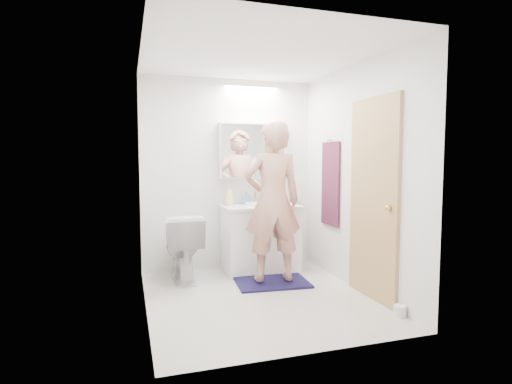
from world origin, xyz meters
name	(u,v)px	position (x,y,z in m)	size (l,w,h in m)	color
floor	(259,297)	(0.00, 0.00, 0.00)	(2.50, 2.50, 0.00)	silver
ceiling	(259,55)	(0.00, 0.00, 2.40)	(2.50, 2.50, 0.00)	white
wall_back	(229,174)	(0.00, 1.25, 1.20)	(2.50, 2.50, 0.00)	white
wall_front	(314,187)	(0.00, -1.25, 1.20)	(2.50, 2.50, 0.00)	white
wall_left	(143,181)	(-1.10, 0.00, 1.20)	(2.50, 2.50, 0.00)	white
wall_right	(357,177)	(1.10, 0.00, 1.20)	(2.50, 2.50, 0.00)	white
vanity_cabinet	(260,239)	(0.33, 0.96, 0.39)	(0.90, 0.55, 0.78)	white
countertop	(260,207)	(0.33, 0.96, 0.80)	(0.95, 0.58, 0.04)	silver
sink_basin	(260,204)	(0.33, 0.99, 0.84)	(0.36, 0.36, 0.03)	white
faucet	(255,197)	(0.33, 1.19, 0.90)	(0.02, 0.02, 0.16)	#B4B4B8
medicine_cabinet	(253,151)	(0.30, 1.18, 1.50)	(0.88, 0.14, 0.70)	white
mirror_panel	(255,151)	(0.30, 1.10, 1.50)	(0.84, 0.01, 0.66)	silver
toilet	(182,247)	(-0.65, 0.85, 0.39)	(0.43, 0.76, 0.78)	white
bath_rug	(272,282)	(0.29, 0.39, 0.01)	(0.80, 0.55, 0.02)	#17133C
person	(273,201)	(0.29, 0.39, 0.93)	(0.64, 0.42, 1.76)	tan
door	(373,199)	(1.08, -0.35, 1.00)	(0.04, 0.80, 2.00)	tan
door_knob	(388,208)	(1.04, -0.65, 0.95)	(0.06, 0.06, 0.06)	gold
towel	(330,184)	(1.08, 0.55, 1.10)	(0.02, 0.42, 1.00)	#142040
towel_hook	(330,140)	(1.07, 0.55, 1.62)	(0.02, 0.02, 0.07)	silver
soap_bottle_a	(229,195)	(-0.03, 1.11, 0.94)	(0.09, 0.10, 0.25)	beige
soap_bottle_b	(247,198)	(0.21, 1.15, 0.90)	(0.07, 0.08, 0.16)	#598CC0
toothbrush_cup	(276,200)	(0.60, 1.12, 0.87)	(0.10, 0.10, 0.10)	#3949AB
toilet_paper_roll	(400,311)	(1.05, -0.85, 0.05)	(0.11, 0.11, 0.10)	silver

